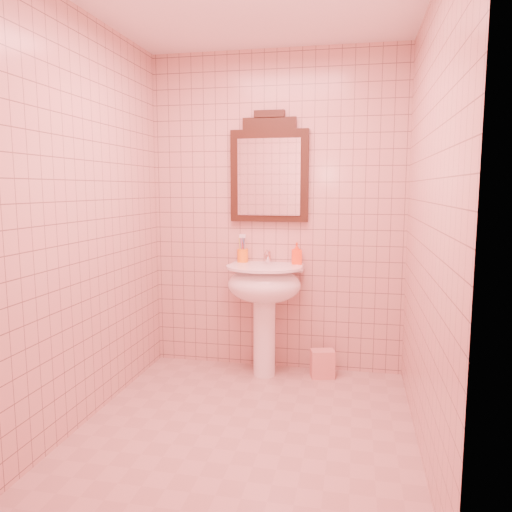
% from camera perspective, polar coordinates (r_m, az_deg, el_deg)
% --- Properties ---
extents(floor, '(2.20, 2.20, 0.00)m').
position_cam_1_polar(floor, '(3.21, -1.10, -19.05)').
color(floor, tan).
rests_on(floor, ground).
extents(back_wall, '(2.00, 0.02, 2.50)m').
position_cam_1_polar(back_wall, '(3.95, 2.31, 4.88)').
color(back_wall, tan).
rests_on(back_wall, floor).
extents(pedestal_sink, '(0.58, 0.58, 0.86)m').
position_cam_1_polar(pedestal_sink, '(3.81, 0.96, -4.14)').
color(pedestal_sink, white).
rests_on(pedestal_sink, floor).
extents(faucet, '(0.04, 0.16, 0.11)m').
position_cam_1_polar(faucet, '(3.90, 1.33, -0.02)').
color(faucet, white).
rests_on(faucet, pedestal_sink).
extents(mirror, '(0.61, 0.06, 0.85)m').
position_cam_1_polar(mirror, '(3.93, 1.53, 9.70)').
color(mirror, black).
rests_on(mirror, back_wall).
extents(toothbrush_cup, '(0.09, 0.09, 0.20)m').
position_cam_1_polar(toothbrush_cup, '(3.96, -1.54, 0.09)').
color(toothbrush_cup, orange).
rests_on(toothbrush_cup, pedestal_sink).
extents(soap_dispenser, '(0.09, 0.09, 0.17)m').
position_cam_1_polar(soap_dispenser, '(3.87, 4.67, 0.30)').
color(soap_dispenser, '#FF4215').
rests_on(soap_dispenser, pedestal_sink).
extents(towel, '(0.20, 0.16, 0.22)m').
position_cam_1_polar(towel, '(3.96, 7.60, -12.10)').
color(towel, tan).
rests_on(towel, floor).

